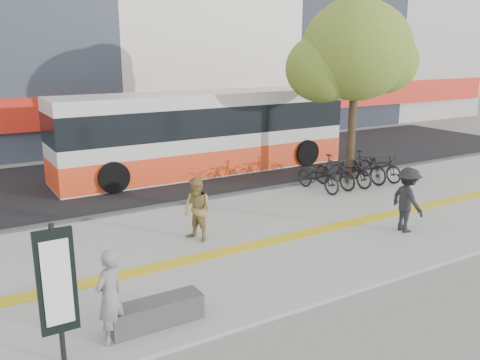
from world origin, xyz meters
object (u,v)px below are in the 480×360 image
bench (156,313)px  pedestrian_dark (407,200)px  signboard (57,284)px  pedestrian_tan (197,210)px  street_tree (353,53)px  bus (205,135)px  seated_woman (110,297)px

bench → pedestrian_dark: pedestrian_dark is taller
signboard → pedestrian_tan: size_ratio=1.41×
pedestrian_tan → pedestrian_dark: 5.35m
bench → pedestrian_tan: 4.01m
pedestrian_tan → pedestrian_dark: bearing=46.2°
bench → signboard: size_ratio=0.73×
signboard → pedestrian_tan: signboard is taller
street_tree → bus: size_ratio=0.55×
bench → seated_woman: (-0.80, -0.11, 0.56)m
seated_woman → signboard: bearing=-19.1°
seated_woman → pedestrian_dark: bearing=155.1°
street_tree → bus: street_tree is taller
street_tree → bus: 6.15m
street_tree → seated_woman: 12.76m
signboard → bus: (7.50, 10.01, 0.12)m
street_tree → bench: bearing=-148.4°
bus → seated_woman: 11.89m
bus → pedestrian_dark: bus is taller
bus → pedestrian_tan: 7.44m
street_tree → pedestrian_dark: street_tree is taller
bus → pedestrian_dark: bearing=-81.1°
bench → seated_woman: size_ratio=1.02×
seated_woman → pedestrian_tan: 4.57m
bench → pedestrian_tan: pedestrian_tan is taller
bench → bus: (5.90, 9.70, 1.18)m
bench → signboard: 1.94m
street_tree → pedestrian_dark: (-2.53, -4.98, -3.60)m
street_tree → seated_woman: size_ratio=4.01×
signboard → street_tree: (11.38, 6.33, 3.15)m
signboard → seated_woman: signboard is taller
signboard → street_tree: 13.40m
pedestrian_tan → pedestrian_dark: (4.90, -2.15, 0.06)m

